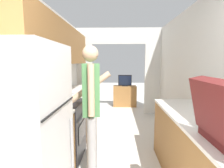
{
  "coord_description": "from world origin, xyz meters",
  "views": [
    {
      "loc": [
        -0.04,
        -0.79,
        1.55
      ],
      "look_at": [
        -0.14,
        2.76,
        1.09
      ],
      "focal_mm": 28.0,
      "sensor_mm": 36.0,
      "label": 1
    }
  ],
  "objects_px": {
    "person": "(91,109)",
    "range_oven": "(63,130)",
    "television": "(125,81)",
    "refrigerator": "(14,152)",
    "knife": "(69,95)",
    "tv_cabinet": "(125,96)"
  },
  "relations": [
    {
      "from": "refrigerator",
      "to": "television",
      "type": "bearing_deg",
      "value": 77.21
    },
    {
      "from": "refrigerator",
      "to": "person",
      "type": "height_order",
      "value": "person"
    },
    {
      "from": "refrigerator",
      "to": "knife",
      "type": "xyz_separation_m",
      "value": [
        -0.13,
        2.01,
        0.07
      ]
    },
    {
      "from": "tv_cabinet",
      "to": "television",
      "type": "xyz_separation_m",
      "value": [
        0.0,
        -0.04,
        0.54
      ]
    },
    {
      "from": "television",
      "to": "range_oven",
      "type": "bearing_deg",
      "value": -108.93
    },
    {
      "from": "refrigerator",
      "to": "tv_cabinet",
      "type": "height_order",
      "value": "refrigerator"
    },
    {
      "from": "range_oven",
      "to": "tv_cabinet",
      "type": "relative_size",
      "value": 1.32
    },
    {
      "from": "television",
      "to": "knife",
      "type": "relative_size",
      "value": 1.5
    },
    {
      "from": "tv_cabinet",
      "to": "knife",
      "type": "relative_size",
      "value": 2.61
    },
    {
      "from": "refrigerator",
      "to": "television",
      "type": "distance_m",
      "value": 4.83
    },
    {
      "from": "tv_cabinet",
      "to": "television",
      "type": "height_order",
      "value": "television"
    },
    {
      "from": "tv_cabinet",
      "to": "television",
      "type": "distance_m",
      "value": 0.55
    },
    {
      "from": "refrigerator",
      "to": "television",
      "type": "height_order",
      "value": "refrigerator"
    },
    {
      "from": "refrigerator",
      "to": "tv_cabinet",
      "type": "xyz_separation_m",
      "value": [
        1.07,
        4.75,
        -0.49
      ]
    },
    {
      "from": "television",
      "to": "knife",
      "type": "xyz_separation_m",
      "value": [
        -1.19,
        -2.69,
        0.02
      ]
    },
    {
      "from": "refrigerator",
      "to": "person",
      "type": "xyz_separation_m",
      "value": [
        0.47,
        0.88,
        0.1
      ]
    },
    {
      "from": "range_oven",
      "to": "knife",
      "type": "bearing_deg",
      "value": 95.18
    },
    {
      "from": "person",
      "to": "refrigerator",
      "type": "bearing_deg",
      "value": 141.74
    },
    {
      "from": "person",
      "to": "television",
      "type": "relative_size",
      "value": 3.82
    },
    {
      "from": "person",
      "to": "range_oven",
      "type": "bearing_deg",
      "value": 36.99
    },
    {
      "from": "refrigerator",
      "to": "tv_cabinet",
      "type": "relative_size",
      "value": 2.13
    },
    {
      "from": "range_oven",
      "to": "knife",
      "type": "height_order",
      "value": "range_oven"
    }
  ]
}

